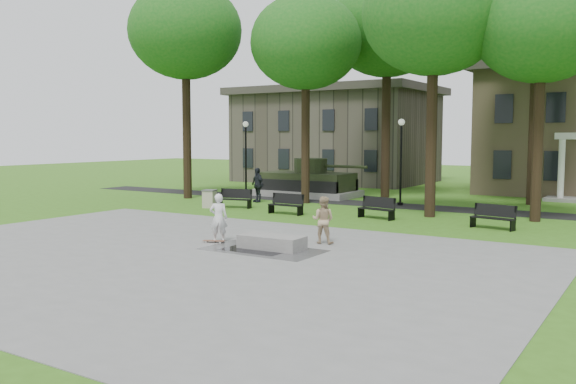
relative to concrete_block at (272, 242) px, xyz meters
The scene contains 24 objects.
ground 3.00m from the concrete_block, 127.75° to the left, with size 120.00×120.00×0.00m, color #346116.
plaza 3.22m from the concrete_block, 124.74° to the right, with size 22.00×16.00×0.02m, color gray.
footpath 14.48m from the concrete_block, 97.26° to the left, with size 44.00×2.60×0.01m, color black.
building_left 31.76m from the concrete_block, 113.97° to the left, with size 15.00×10.00×7.20m, color #4C443D.
tree_0 20.40m from the concrete_block, 140.59° to the left, with size 6.80×6.80×12.97m.
tree_1 16.77m from the concrete_block, 116.20° to the left, with size 6.20×6.20×11.63m.
tree_2 14.25m from the concrete_block, 81.25° to the left, with size 6.60×6.60×12.16m.
tree_3 15.77m from the concrete_block, 62.52° to the left, with size 6.00×6.00×11.19m.
tree_4 21.33m from the concrete_block, 101.78° to the left, with size 7.20×7.20×13.50m.
tree_5 21.60m from the concrete_block, 76.09° to the left, with size 6.40×6.40×12.44m.
lamp_left 19.01m from the concrete_block, 128.90° to the left, with size 0.36×0.36×4.73m.
lamp_mid 14.94m from the concrete_block, 95.18° to the left, with size 0.36×0.36×4.73m.
tank_monument 18.35m from the concrete_block, 116.86° to the left, with size 7.45×3.40×2.40m.
puddle 0.66m from the concrete_block, 122.97° to the right, with size 2.20×1.20×0.00m, color black.
concrete_block is the anchor object (origin of this frame).
skateboard 2.42m from the concrete_block, behind, with size 0.78×0.20×0.07m, color brown.
skateboarder 2.42m from the concrete_block, behind, with size 0.63×0.42×1.74m, color white.
friend_watching 2.14m from the concrete_block, 62.32° to the left, with size 0.81×0.63×1.67m, color tan.
pedestrian_walker 14.79m from the concrete_block, 127.05° to the left, with size 1.17×0.49×1.99m, color black.
park_bench_0 12.17m from the concrete_block, 132.91° to the left, with size 1.85×0.89×1.00m.
park_bench_1 9.29m from the concrete_block, 119.42° to the left, with size 1.81×0.58×1.00m.
park_bench_2 8.96m from the concrete_block, 91.11° to the left, with size 1.85×0.87×1.00m.
park_bench_3 10.04m from the concrete_block, 59.23° to the left, with size 1.85×0.86×1.00m.
trash_bin 12.49m from the concrete_block, 139.19° to the left, with size 0.81×0.81×0.96m.
Camera 1 is at (13.08, -19.12, 3.78)m, focal length 38.00 mm.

